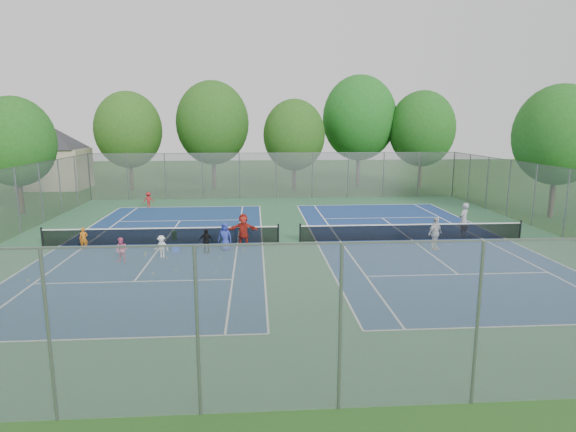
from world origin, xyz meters
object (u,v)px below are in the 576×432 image
Objects in this scene: net_left at (162,236)px; net_right at (412,232)px; ball_hopper at (174,236)px; ball_crate at (176,249)px; instructor at (464,220)px.

net_left is 1.00× the size of net_right.
ball_hopper is (-13.51, 0.93, -0.19)m from net_right.
net_right reaches higher than ball_crate.
net_left is 14.00m from net_right.
net_right is at bearing -3.93° from ball_hopper.
instructor is (17.27, 0.63, 0.55)m from net_left.
net_right is 6.41× the size of instructor.
ball_hopper is 0.26× the size of instructor.
ball_crate is at bearing -78.97° from ball_hopper.
net_left is 33.76× the size of ball_crate.
ball_hopper is (-0.49, 2.53, 0.10)m from ball_crate.
instructor is at bearing 7.83° from ball_crate.
net_left reaches higher than ball_hopper.
net_right is 3.37m from instructor.
ball_hopper is (0.49, 0.93, -0.19)m from net_left.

